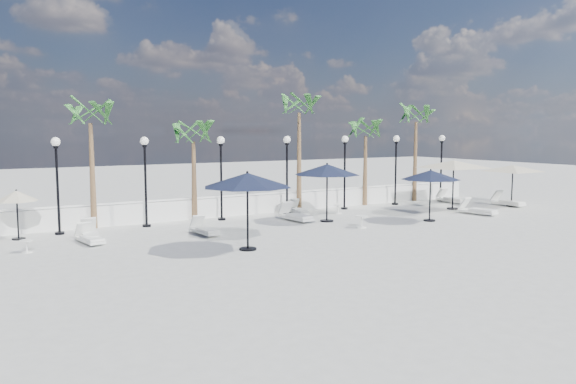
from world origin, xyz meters
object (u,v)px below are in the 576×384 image
lounger_5 (478,210)px  parasol_navy_left (247,180)px  lounger_4 (296,216)px  parasol_cream_sq_b (513,165)px  parasol_cream_small (17,197)px  lounger_0 (90,238)px  parasol_navy_mid (327,170)px  lounger_6 (451,199)px  lounger_7 (508,202)px  lounger_2 (205,229)px  lounger_3 (298,210)px  lounger_1 (90,234)px  parasol_cream_sq_a (454,161)px  parasol_navy_right (431,175)px

lounger_5 → parasol_navy_left: bearing=176.2°
lounger_4 → parasol_navy_left: bearing=-141.2°
parasol_cream_sq_b → parasol_cream_small: size_ratio=2.53×
lounger_0 → parasol_cream_sq_b: parasol_cream_sq_b is taller
parasol_navy_mid → lounger_6: bearing=10.2°
lounger_6 → lounger_7: size_ratio=1.00×
lounger_2 → lounger_3: size_ratio=0.98×
lounger_2 → parasol_cream_sq_b: 17.72m
lounger_1 → parasol_cream_sq_a: parasol_cream_sq_a is taller
lounger_3 → parasol_navy_right: parasol_navy_right is taller
lounger_1 → parasol_navy_mid: (10.12, -0.96, 2.11)m
lounger_3 → lounger_2: bearing=-145.6°
parasol_navy_left → parasol_navy_right: size_ratio=1.16×
lounger_0 → lounger_4: size_ratio=0.87×
lounger_3 → lounger_7: bearing=-6.1°
lounger_3 → parasol_navy_mid: (-0.06, -2.54, 2.13)m
lounger_4 → parasol_navy_right: 6.37m
lounger_3 → parasol_navy_left: 8.80m
parasol_navy_left → parasol_cream_small: 9.03m
lounger_0 → parasol_navy_mid: size_ratio=0.59×
lounger_5 → parasol_navy_right: 3.95m
parasol_navy_left → parasol_cream_small: (-6.58, 6.14, -0.77)m
lounger_4 → lounger_7: bearing=-12.1°
parasol_navy_mid → parasol_cream_sq_b: bearing=-4.5°
lounger_2 → parasol_navy_mid: parasol_navy_mid is taller
parasol_navy_left → lounger_4: bearing=43.6°
lounger_6 → parasol_navy_left: 16.76m
lounger_1 → lounger_4: bearing=5.8°
lounger_1 → parasol_cream_small: bearing=152.2°
lounger_5 → lounger_0: bearing=161.9°
lounger_0 → parasol_navy_right: 14.71m
lounger_1 → lounger_3: bearing=15.4°
lounger_4 → parasol_cream_sq_b: 13.00m
lounger_2 → parasol_navy_mid: 6.37m
lounger_3 → lounger_5: 8.81m
lounger_3 → parasol_navy_mid: bearing=-81.2°
lounger_0 → lounger_6: size_ratio=0.92×
lounger_2 → parasol_navy_right: 10.47m
lounger_7 → parasol_cream_sq_b: bearing=-50.4°
lounger_7 → parasol_cream_sq_b: 2.00m
parasol_cream_sq_b → parasol_cream_small: parasol_cream_sq_b is taller
lounger_0 → parasol_cream_sq_b: bearing=-11.6°
lounger_6 → parasol_navy_left: parasol_navy_left is taller
lounger_6 → lounger_0: bearing=-175.9°
parasol_navy_mid → parasol_navy_right: parasol_navy_mid is taller
lounger_2 → lounger_6: 16.01m
lounger_0 → lounger_7: bearing=-11.3°
lounger_1 → parasol_navy_right: parasol_navy_right is taller
parasol_navy_mid → parasol_cream_sq_b: parasol_navy_mid is taller
lounger_6 → lounger_3: bearing=175.6°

